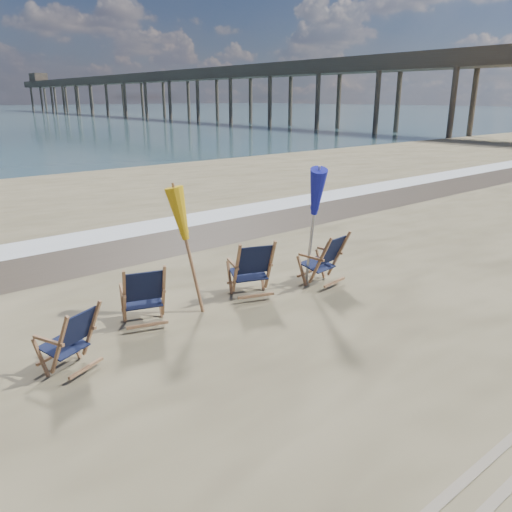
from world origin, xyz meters
The scene contains 9 objects.
surf_foam centered at (0.00, 8.30, 0.00)m, with size 200.00×1.40×0.01m, color silver.
wet_sand_strip centered at (0.00, 6.80, 0.00)m, with size 200.00×2.60×0.00m, color #42362A.
beach_chair_0 centered at (-2.90, 2.07, 0.48)m, with size 0.61×0.69×0.95m, color #121835, non-canonical shape.
beach_chair_1 centered at (-1.57, 2.52, 0.53)m, with size 0.67×0.76×1.05m, color #121835, non-canonical shape.
beach_chair_2 centered at (0.46, 2.36, 0.55)m, with size 0.71×0.80×1.11m, color #121835, non-canonical shape.
beach_chair_3 centered at (1.96, 2.11, 0.53)m, with size 0.67×0.76×1.05m, color #121835, non-canonical shape.
umbrella_yellow centered at (-0.96, 2.72, 1.57)m, with size 0.30×0.30×2.09m.
umbrella_blue centered at (1.26, 2.16, 1.86)m, with size 0.30×0.30×2.40m.
fishing_pier centered at (38.00, 74.00, 4.65)m, with size 4.40×140.00×9.30m, color brown, non-canonical shape.
Camera 1 is at (-4.98, -3.90, 3.42)m, focal length 35.00 mm.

